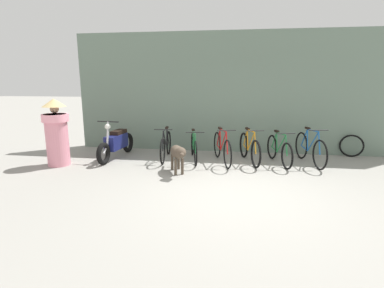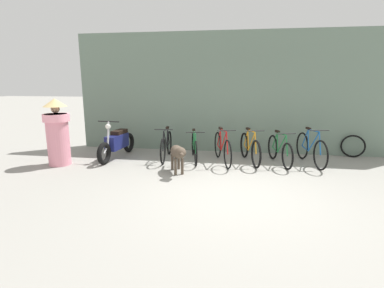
{
  "view_description": "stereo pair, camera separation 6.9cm",
  "coord_description": "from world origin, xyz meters",
  "px_view_note": "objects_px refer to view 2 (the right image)",
  "views": [
    {
      "loc": [
        -0.02,
        -5.28,
        2.05
      ],
      "look_at": [
        -0.98,
        1.18,
        0.65
      ],
      "focal_mm": 28.0,
      "sensor_mm": 36.0,
      "label": 1
    },
    {
      "loc": [
        0.05,
        -5.27,
        2.05
      ],
      "look_at": [
        -0.98,
        1.18,
        0.65
      ],
      "focal_mm": 28.0,
      "sensor_mm": 36.0,
      "label": 2
    }
  ],
  "objects_px": {
    "bicycle_1": "(194,147)",
    "spare_tire_left": "(353,146)",
    "motorcycle": "(117,143)",
    "bicycle_0": "(166,146)",
    "bicycle_5": "(311,149)",
    "stray_dog": "(178,153)",
    "person_in_robes": "(57,132)",
    "bicycle_2": "(222,148)",
    "bicycle_3": "(250,149)",
    "bicycle_4": "(280,150)"
  },
  "relations": [
    {
      "from": "bicycle_4",
      "to": "stray_dog",
      "type": "height_order",
      "value": "bicycle_4"
    },
    {
      "from": "bicycle_1",
      "to": "bicycle_5",
      "type": "bearing_deg",
      "value": 79.4
    },
    {
      "from": "bicycle_3",
      "to": "spare_tire_left",
      "type": "relative_size",
      "value": 2.67
    },
    {
      "from": "bicycle_2",
      "to": "bicycle_1",
      "type": "bearing_deg",
      "value": -115.62
    },
    {
      "from": "bicycle_4",
      "to": "spare_tire_left",
      "type": "xyz_separation_m",
      "value": [
        2.03,
        0.97,
        -0.04
      ]
    },
    {
      "from": "bicycle_1",
      "to": "stray_dog",
      "type": "height_order",
      "value": "bicycle_1"
    },
    {
      "from": "bicycle_0",
      "to": "motorcycle",
      "type": "distance_m",
      "value": 1.33
    },
    {
      "from": "bicycle_0",
      "to": "bicycle_3",
      "type": "bearing_deg",
      "value": 85.31
    },
    {
      "from": "bicycle_5",
      "to": "motorcycle",
      "type": "height_order",
      "value": "motorcycle"
    },
    {
      "from": "bicycle_1",
      "to": "bicycle_4",
      "type": "height_order",
      "value": "bicycle_4"
    },
    {
      "from": "stray_dog",
      "to": "bicycle_4",
      "type": "bearing_deg",
      "value": 93.25
    },
    {
      "from": "bicycle_1",
      "to": "bicycle_5",
      "type": "relative_size",
      "value": 0.97
    },
    {
      "from": "bicycle_0",
      "to": "stray_dog",
      "type": "height_order",
      "value": "bicycle_0"
    },
    {
      "from": "spare_tire_left",
      "to": "bicycle_1",
      "type": "bearing_deg",
      "value": -166.98
    },
    {
      "from": "motorcycle",
      "to": "bicycle_1",
      "type": "bearing_deg",
      "value": 97.26
    },
    {
      "from": "bicycle_3",
      "to": "motorcycle",
      "type": "xyz_separation_m",
      "value": [
        -3.49,
        -0.09,
        0.04
      ]
    },
    {
      "from": "bicycle_5",
      "to": "person_in_robes",
      "type": "distance_m",
      "value": 6.22
    },
    {
      "from": "bicycle_2",
      "to": "person_in_robes",
      "type": "height_order",
      "value": "person_in_robes"
    },
    {
      "from": "bicycle_4",
      "to": "person_in_robes",
      "type": "distance_m",
      "value": 5.46
    },
    {
      "from": "bicycle_1",
      "to": "bicycle_5",
      "type": "xyz_separation_m",
      "value": [
        2.9,
        0.1,
        0.04
      ]
    },
    {
      "from": "bicycle_0",
      "to": "stray_dog",
      "type": "distance_m",
      "value": 1.28
    },
    {
      "from": "stray_dog",
      "to": "bicycle_1",
      "type": "bearing_deg",
      "value": 147.41
    },
    {
      "from": "bicycle_0",
      "to": "motorcycle",
      "type": "relative_size",
      "value": 0.88
    },
    {
      "from": "bicycle_2",
      "to": "motorcycle",
      "type": "distance_m",
      "value": 2.81
    },
    {
      "from": "bicycle_0",
      "to": "person_in_robes",
      "type": "xyz_separation_m",
      "value": [
        -2.47,
        -0.94,
        0.47
      ]
    },
    {
      "from": "bicycle_2",
      "to": "bicycle_4",
      "type": "bearing_deg",
      "value": 77.54
    },
    {
      "from": "motorcycle",
      "to": "spare_tire_left",
      "type": "bearing_deg",
      "value": 104.65
    },
    {
      "from": "bicycle_0",
      "to": "bicycle_2",
      "type": "relative_size",
      "value": 0.99
    },
    {
      "from": "bicycle_0",
      "to": "bicycle_4",
      "type": "height_order",
      "value": "bicycle_0"
    },
    {
      "from": "bicycle_4",
      "to": "bicycle_5",
      "type": "relative_size",
      "value": 0.93
    },
    {
      "from": "bicycle_5",
      "to": "person_in_robes",
      "type": "xyz_separation_m",
      "value": [
        -6.12,
        -1.03,
        0.45
      ]
    },
    {
      "from": "stray_dog",
      "to": "person_in_robes",
      "type": "height_order",
      "value": "person_in_robes"
    },
    {
      "from": "bicycle_2",
      "to": "bicycle_4",
      "type": "xyz_separation_m",
      "value": [
        1.41,
        0.11,
        -0.03
      ]
    },
    {
      "from": "person_in_robes",
      "to": "bicycle_5",
      "type": "bearing_deg",
      "value": 147.56
    },
    {
      "from": "bicycle_5",
      "to": "bicycle_2",
      "type": "bearing_deg",
      "value": -96.43
    },
    {
      "from": "person_in_robes",
      "to": "bicycle_0",
      "type": "bearing_deg",
      "value": 158.94
    },
    {
      "from": "stray_dog",
      "to": "bicycle_5",
      "type": "bearing_deg",
      "value": 89.26
    },
    {
      "from": "bicycle_1",
      "to": "bicycle_4",
      "type": "distance_m",
      "value": 2.14
    },
    {
      "from": "bicycle_3",
      "to": "person_in_robes",
      "type": "relative_size",
      "value": 1.01
    },
    {
      "from": "bicycle_3",
      "to": "bicycle_0",
      "type": "bearing_deg",
      "value": -105.25
    },
    {
      "from": "bicycle_0",
      "to": "motorcycle",
      "type": "height_order",
      "value": "motorcycle"
    },
    {
      "from": "bicycle_0",
      "to": "bicycle_3",
      "type": "distance_m",
      "value": 2.16
    },
    {
      "from": "bicycle_0",
      "to": "bicycle_5",
      "type": "distance_m",
      "value": 3.65
    },
    {
      "from": "bicycle_5",
      "to": "motorcycle",
      "type": "relative_size",
      "value": 0.89
    },
    {
      "from": "bicycle_1",
      "to": "spare_tire_left",
      "type": "distance_m",
      "value": 4.28
    },
    {
      "from": "bicycle_1",
      "to": "motorcycle",
      "type": "height_order",
      "value": "motorcycle"
    },
    {
      "from": "bicycle_5",
      "to": "person_in_robes",
      "type": "bearing_deg",
      "value": -92.52
    },
    {
      "from": "bicycle_1",
      "to": "bicycle_4",
      "type": "xyz_separation_m",
      "value": [
        2.14,
        -0.01,
        0.0
      ]
    },
    {
      "from": "bicycle_1",
      "to": "spare_tire_left",
      "type": "bearing_deg",
      "value": 90.44
    },
    {
      "from": "person_in_robes",
      "to": "bicycle_4",
      "type": "bearing_deg",
      "value": 147.77
    }
  ]
}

